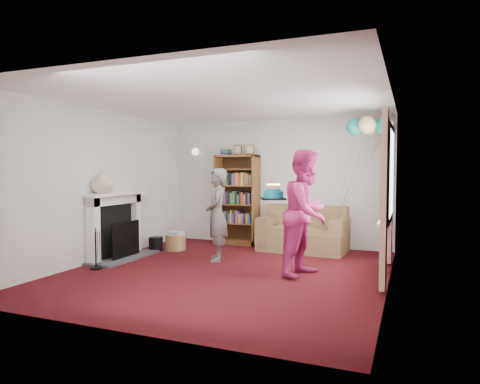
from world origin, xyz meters
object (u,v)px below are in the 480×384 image
at_px(sofa, 304,234).
at_px(person_striped, 217,215).
at_px(person_magenta, 307,213).
at_px(birthday_cake, 273,195).
at_px(bookcase, 238,200).

relative_size(sofa, person_striped, 1.03).
xyz_separation_m(person_striped, person_magenta, (1.60, -0.41, 0.13)).
distance_m(person_magenta, birthday_cake, 0.54).
xyz_separation_m(bookcase, sofa, (1.42, -0.24, -0.57)).
height_order(bookcase, birthday_cake, bookcase).
height_order(person_striped, person_magenta, person_magenta).
height_order(sofa, person_magenta, person_magenta).
distance_m(bookcase, birthday_cake, 2.57).
bearing_deg(person_striped, bookcase, 164.46).
relative_size(person_striped, birthday_cake, 4.42).
bearing_deg(person_magenta, sofa, 29.21).
height_order(bookcase, person_magenta, bookcase).
distance_m(bookcase, person_striped, 1.67).
relative_size(bookcase, person_striped, 1.31).
distance_m(bookcase, sofa, 1.55).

